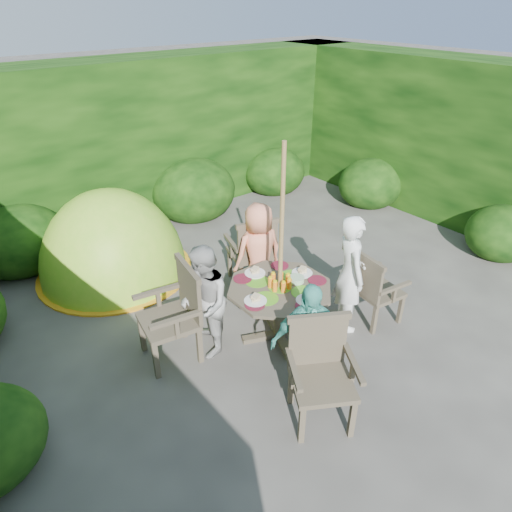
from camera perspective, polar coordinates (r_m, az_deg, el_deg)
ground at (r=5.42m, az=6.07°, el=-8.01°), size 60.00×60.00×0.00m
hedge_enclosure at (r=5.68m, az=-2.70°, el=8.58°), size 9.00×9.00×2.50m
patio_table at (r=4.85m, az=3.00°, el=-4.87°), size 1.49×1.49×0.79m
parasol_pole at (r=4.55m, az=3.14°, el=0.76°), size 0.06×0.06×2.20m
garden_chair_right at (r=5.29m, az=14.48°, el=-3.86°), size 0.53×0.58×0.86m
garden_chair_left at (r=4.70m, az=-10.00°, el=-6.98°), size 0.62×0.67×0.99m
garden_chair_back at (r=5.77m, az=-0.37°, el=0.69°), size 0.68×0.64×0.94m
garden_chair_front at (r=4.09m, az=8.05°, el=-13.91°), size 0.74×0.71×0.94m
child_right at (r=5.05m, az=11.66°, el=-2.17°), size 0.53×0.60×1.37m
child_left at (r=4.66m, az=-6.46°, el=-5.76°), size 0.68×0.74×1.23m
child_back at (r=5.45m, az=0.36°, el=0.39°), size 0.67×0.50×1.26m
child_front at (r=4.23m, az=6.42°, el=-10.39°), size 0.76×0.55×1.19m
dome_tent at (r=6.55m, az=-17.03°, el=-1.93°), size 2.05×2.05×2.35m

